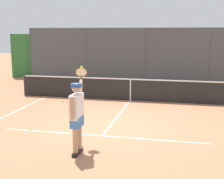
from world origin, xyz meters
name	(u,v)px	position (x,y,z in m)	size (l,w,h in m)	color
ground_plane	(110,126)	(0.00, 0.00, 0.00)	(60.00, 60.00, 0.00)	#B27551
court_line_markings	(99,139)	(0.00, 1.35, 0.00)	(7.87, 8.94, 0.01)	white
fence_backdrop	(146,58)	(0.00, -9.63, 1.39)	(17.52, 1.37, 3.18)	#474C51
tennis_net	(130,89)	(0.00, -3.86, 0.49)	(10.12, 0.09, 1.07)	#2D2D2D
tennis_player	(77,112)	(0.25, 2.48, 1.05)	(0.46, 1.45, 2.06)	black
tennis_ball_mid_court	(63,101)	(2.77, -2.90, 0.03)	(0.07, 0.07, 0.07)	#C1D138
tennis_ball_by_sideline	(31,129)	(2.27, 1.00, 0.03)	(0.07, 0.07, 0.07)	#D6E042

